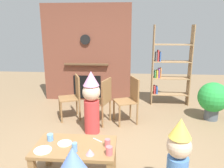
% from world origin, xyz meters
% --- Properties ---
extents(ground_plane, '(12.00, 12.00, 0.00)m').
position_xyz_m(ground_plane, '(0.00, 0.00, 0.00)').
color(ground_plane, '#846B4C').
extents(brick_fireplace_feature, '(2.20, 0.28, 2.40)m').
position_xyz_m(brick_fireplace_feature, '(-0.66, 2.60, 1.19)').
color(brick_fireplace_feature, brown).
rests_on(brick_fireplace_feature, ground_plane).
extents(bookshelf, '(0.90, 0.28, 1.90)m').
position_xyz_m(bookshelf, '(1.34, 2.40, 0.88)').
color(bookshelf, '#9E7A51').
rests_on(bookshelf, ground_plane).
extents(coffee_table, '(0.98, 0.58, 0.45)m').
position_xyz_m(coffee_table, '(-0.22, -0.53, 0.37)').
color(coffee_table, olive).
rests_on(coffee_table, ground_plane).
extents(paper_cup_near_left, '(0.08, 0.08, 0.09)m').
position_xyz_m(paper_cup_near_left, '(-0.57, -0.43, 0.50)').
color(paper_cup_near_left, '#669EE0').
rests_on(paper_cup_near_left, coffee_table).
extents(paper_cup_near_right, '(0.08, 0.08, 0.10)m').
position_xyz_m(paper_cup_near_right, '(0.20, -0.69, 0.50)').
color(paper_cup_near_right, '#E5666B').
rests_on(paper_cup_near_right, coffee_table).
extents(paper_cup_center, '(0.07, 0.07, 0.10)m').
position_xyz_m(paper_cup_center, '(0.17, -0.53, 0.50)').
color(paper_cup_center, '#E5666B').
rests_on(paper_cup_center, coffee_table).
extents(paper_cup_far_left, '(0.06, 0.06, 0.11)m').
position_xyz_m(paper_cup_far_left, '(-0.20, -0.66, 0.51)').
color(paper_cup_far_left, '#669EE0').
rests_on(paper_cup_far_left, coffee_table).
extents(paper_plate_front, '(0.20, 0.20, 0.01)m').
position_xyz_m(paper_plate_front, '(-0.57, -0.67, 0.46)').
color(paper_plate_front, white).
rests_on(paper_plate_front, coffee_table).
extents(paper_plate_rear, '(0.17, 0.17, 0.01)m').
position_xyz_m(paper_plate_rear, '(-0.36, -0.50, 0.46)').
color(paper_plate_rear, white).
rests_on(paper_plate_rear, coffee_table).
extents(birthday_cake_slice, '(0.10, 0.10, 0.07)m').
position_xyz_m(birthday_cake_slice, '(-0.01, -0.71, 0.49)').
color(birthday_cake_slice, pink).
rests_on(birthday_cake_slice, coffee_table).
extents(table_fork, '(0.13, 0.10, 0.01)m').
position_xyz_m(table_fork, '(0.03, -0.38, 0.46)').
color(table_fork, silver).
rests_on(table_fork, coffee_table).
extents(child_in_pink, '(0.26, 0.26, 0.95)m').
position_xyz_m(child_in_pink, '(0.95, -0.77, 0.50)').
color(child_in_pink, '#4C7FC6').
rests_on(child_in_pink, ground_plane).
extents(child_by_the_chairs, '(0.31, 0.31, 1.12)m').
position_xyz_m(child_by_the_chairs, '(-0.23, 0.72, 0.59)').
color(child_by_the_chairs, '#D13838').
rests_on(child_by_the_chairs, ground_plane).
extents(dining_chair_left, '(0.52, 0.52, 0.90)m').
position_xyz_m(dining_chair_left, '(-0.72, 1.34, 0.51)').
color(dining_chair_left, olive).
rests_on(dining_chair_left, ground_plane).
extents(dining_chair_middle, '(0.51, 0.51, 0.90)m').
position_xyz_m(dining_chair_middle, '(-0.10, 1.11, 0.51)').
color(dining_chair_middle, olive).
rests_on(dining_chair_middle, ground_plane).
extents(dining_chair_right, '(0.52, 0.52, 0.90)m').
position_xyz_m(dining_chair_right, '(0.44, 1.23, 0.51)').
color(dining_chair_right, olive).
rests_on(dining_chair_right, ground_plane).
extents(potted_plant_tall, '(0.60, 0.60, 0.78)m').
position_xyz_m(potted_plant_tall, '(2.10, 1.48, 0.45)').
color(potted_plant_tall, '#4C5660').
rests_on(potted_plant_tall, ground_plane).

